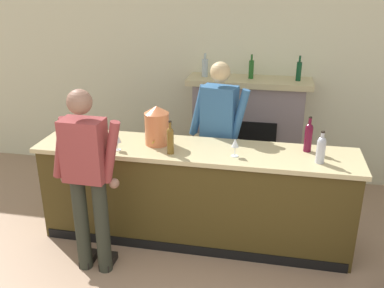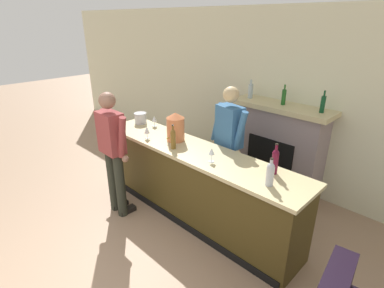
{
  "view_description": "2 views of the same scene",
  "coord_description": "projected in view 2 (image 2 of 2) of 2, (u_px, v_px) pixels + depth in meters",
  "views": [
    {
      "loc": [
        0.59,
        -1.46,
        2.58
      ],
      "look_at": [
        -0.19,
        2.42,
        1.01
      ],
      "focal_mm": 40.0,
      "sensor_mm": 36.0,
      "label": 1
    },
    {
      "loc": [
        2.31,
        -0.19,
        2.56
      ],
      "look_at": [
        -0.3,
        2.45,
        1.0
      ],
      "focal_mm": 28.0,
      "sensor_mm": 36.0,
      "label": 2
    }
  ],
  "objects": [
    {
      "name": "person_bartender",
      "position": [
        228.0,
        144.0,
        4.07
      ],
      "size": [
        0.65,
        0.36,
        1.77
      ],
      "color": "black",
      "rests_on": "ground_plane"
    },
    {
      "name": "ice_bucket_steel",
      "position": [
        140.0,
        118.0,
        4.74
      ],
      "size": [
        0.2,
        0.2,
        0.17
      ],
      "color": "silver",
      "rests_on": "bar_counter"
    },
    {
      "name": "wine_glass_front_left",
      "position": [
        212.0,
        152.0,
        3.44
      ],
      "size": [
        0.07,
        0.07,
        0.17
      ],
      "color": "silver",
      "rests_on": "bar_counter"
    },
    {
      "name": "wall_back_panel",
      "position": [
        275.0,
        100.0,
        4.71
      ],
      "size": [
        12.0,
        0.07,
        2.75
      ],
      "color": "beige",
      "rests_on": "ground_plane"
    },
    {
      "name": "wine_glass_back_row",
      "position": [
        147.0,
        130.0,
        4.12
      ],
      "size": [
        0.07,
        0.07,
        0.17
      ],
      "color": "silver",
      "rests_on": "bar_counter"
    },
    {
      "name": "wine_glass_front_right",
      "position": [
        154.0,
        119.0,
        4.59
      ],
      "size": [
        0.08,
        0.08,
        0.17
      ],
      "color": "silver",
      "rests_on": "bar_counter"
    },
    {
      "name": "fireplace_stone",
      "position": [
        277.0,
        148.0,
        4.63
      ],
      "size": [
        1.51,
        0.52,
        1.7
      ],
      "color": "gray",
      "rests_on": "ground_plane"
    },
    {
      "name": "person_customer",
      "position": [
        113.0,
        150.0,
        3.93
      ],
      "size": [
        0.66,
        0.31,
        1.73
      ],
      "color": "#2A2D23",
      "rests_on": "ground_plane"
    },
    {
      "name": "wine_bottle_burgundy_dark",
      "position": [
        270.0,
        173.0,
        2.95
      ],
      "size": [
        0.08,
        0.08,
        0.3
      ],
      "color": "#B0B5C1",
      "rests_on": "bar_counter"
    },
    {
      "name": "wine_bottle_merlot_tall",
      "position": [
        173.0,
        138.0,
        3.79
      ],
      "size": [
        0.07,
        0.07,
        0.32
      ],
      "color": "brown",
      "rests_on": "bar_counter"
    },
    {
      "name": "bar_counter",
      "position": [
        193.0,
        184.0,
        4.02
      ],
      "size": [
        3.15,
        0.66,
        1.01
      ],
      "color": "#413414",
      "rests_on": "ground_plane"
    },
    {
      "name": "wine_bottle_chardonnay_pale",
      "position": [
        275.0,
        160.0,
        3.17
      ],
      "size": [
        0.07,
        0.07,
        0.35
      ],
      "color": "#590E26",
      "rests_on": "bar_counter"
    },
    {
      "name": "copper_dispenser",
      "position": [
        175.0,
        127.0,
        4.03
      ],
      "size": [
        0.25,
        0.28,
        0.39
      ],
      "color": "#CC7044",
      "rests_on": "bar_counter"
    }
  ]
}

